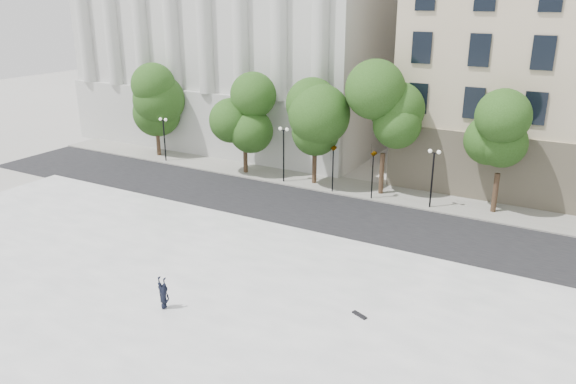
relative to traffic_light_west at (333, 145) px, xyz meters
name	(u,v)px	position (x,y,z in m)	size (l,w,h in m)	color
ground	(131,346)	(1.02, -22.30, -3.72)	(160.00, 160.00, 0.00)	beige
plaza	(176,309)	(1.02, -19.30, -3.49)	(44.00, 22.00, 0.45)	white
street	(319,213)	(1.02, -4.30, -3.71)	(60.00, 8.00, 0.02)	black
far_sidewalk	(353,188)	(1.02, 1.70, -3.66)	(60.00, 4.00, 0.12)	gray
building_west	(264,9)	(-15.98, 16.27, 9.17)	(31.50, 27.65, 25.60)	#B8B8B4
traffic_light_west	(333,145)	(0.00, 0.00, 0.00)	(0.55, 1.81, 4.22)	black
traffic_light_east	(374,151)	(3.17, 0.00, 0.00)	(0.57, 1.81, 4.21)	black
person_lying	(164,304)	(0.74, -19.77, -3.05)	(0.58, 0.38, 1.59)	black
skateboard	(359,315)	(8.86, -15.91, -3.23)	(0.79, 0.20, 0.08)	black
street_trees	(348,120)	(0.48, 1.39, 1.68)	(44.66, 4.65, 8.09)	#382619
lamp_posts	(350,157)	(1.27, 0.30, -0.79)	(36.59, 0.28, 4.54)	black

